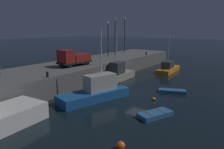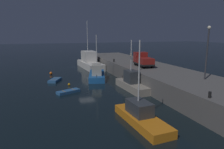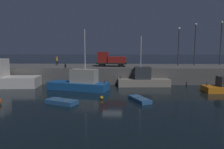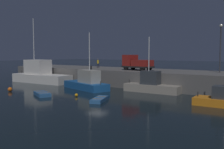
# 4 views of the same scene
# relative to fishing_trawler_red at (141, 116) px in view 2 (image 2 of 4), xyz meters

# --- Properties ---
(ground_plane) EXTENTS (320.00, 320.00, 0.00)m
(ground_plane) POSITION_rel_fishing_trawler_red_xyz_m (-15.95, -1.93, -0.75)
(ground_plane) COLOR black
(pier_quay) EXTENTS (57.11, 9.68, 2.66)m
(pier_quay) POSITION_rel_fishing_trawler_red_xyz_m (-15.95, 10.17, 0.58)
(pier_quay) COLOR #5B5956
(pier_quay) RESTS_ON ground
(fishing_trawler_red) EXTENTS (7.74, 2.77, 8.04)m
(fishing_trawler_red) POSITION_rel_fishing_trawler_red_xyz_m (0.00, 0.00, 0.00)
(fishing_trawler_red) COLOR orange
(fishing_trawler_red) RESTS_ON ground
(fishing_boat_blue) EXTENTS (12.38, 4.50, 11.94)m
(fishing_boat_blue) POSITION_rel_fishing_trawler_red_xyz_m (-33.75, 2.86, 0.75)
(fishing_boat_blue) COLOR silver
(fishing_boat_blue) RESTS_ON ground
(fishing_boat_white) EXTENTS (9.08, 5.10, 8.45)m
(fishing_boat_white) POSITION_rel_fishing_trawler_red_xyz_m (-20.60, 1.16, 0.26)
(fishing_boat_white) COLOR #195193
(fishing_boat_white) RESTS_ON ground
(fishing_boat_black) EXTENTS (8.06, 2.57, 7.72)m
(fishing_boat_black) POSITION_rel_fishing_trawler_red_xyz_m (-11.28, 4.29, 0.24)
(fishing_boat_black) COLOR gray
(fishing_boat_black) RESTS_ON ground
(dinghy_orange_near) EXTENTS (3.71, 2.76, 0.47)m
(dinghy_orange_near) POSITION_rel_fishing_trawler_red_xyz_m (-21.24, -6.68, -0.53)
(dinghy_orange_near) COLOR #2D6099
(dinghy_orange_near) RESTS_ON ground
(rowboat_white_mid) EXTENTS (2.45, 3.65, 0.44)m
(rowboat_white_mid) POSITION_rel_fishing_trawler_red_xyz_m (-12.80, -5.35, -0.55)
(rowboat_white_mid) COLOR #2D6099
(rowboat_white_mid) RESTS_ON ground
(mooring_buoy_near) EXTENTS (0.62, 0.62, 0.62)m
(mooring_buoy_near) POSITION_rel_fishing_trawler_red_xyz_m (-27.88, -7.06, -0.44)
(mooring_buoy_near) COLOR orange
(mooring_buoy_near) RESTS_ON ground
(mooring_buoy_mid) EXTENTS (0.41, 0.41, 0.41)m
(mooring_buoy_mid) POSITION_rel_fishing_trawler_red_xyz_m (-17.10, -4.67, -0.55)
(mooring_buoy_mid) COLOR orange
(mooring_buoy_mid) RESTS_ON ground
(lamp_post_west) EXTENTS (0.44, 0.44, 6.95)m
(lamp_post_west) POSITION_rel_fishing_trawler_red_xyz_m (-4.07, 11.51, 6.03)
(lamp_post_west) COLOR #38383D
(lamp_post_west) RESTS_ON pier_quay
(utility_truck) EXTENTS (5.43, 2.81, 2.53)m
(utility_truck) POSITION_rel_fishing_trawler_red_xyz_m (-16.56, 8.92, 3.13)
(utility_truck) COLOR black
(utility_truck) RESTS_ON pier_quay
(dockworker) EXTENTS (0.43, 0.43, 1.67)m
(dockworker) POSITION_rel_fishing_trawler_red_xyz_m (-26.65, 11.17, 2.86)
(dockworker) COLOR black
(dockworker) RESTS_ON pier_quay
(bollard_west) EXTENTS (0.28, 0.28, 0.61)m
(bollard_west) POSITION_rel_fishing_trawler_red_xyz_m (2.38, 5.97, 2.21)
(bollard_west) COLOR black
(bollard_west) RESTS_ON pier_quay
(bollard_central) EXTENTS (0.28, 0.28, 0.65)m
(bollard_central) POSITION_rel_fishing_trawler_red_xyz_m (-23.78, 5.83, 2.23)
(bollard_central) COLOR black
(bollard_central) RESTS_ON pier_quay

